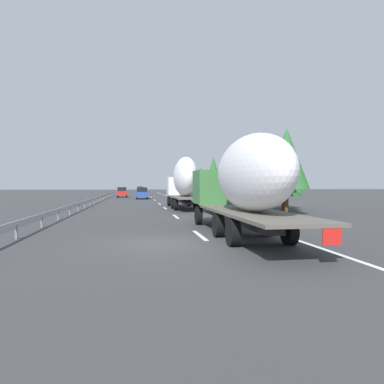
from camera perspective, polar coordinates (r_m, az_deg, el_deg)
name	(u,v)px	position (r m, az deg, el deg)	size (l,w,h in m)	color
ground_plane	(143,200)	(53.78, -7.90, -1.31)	(260.00, 260.00, 0.00)	#38383A
lane_stripe_0	(200,235)	(16.14, 1.25, -6.93)	(3.20, 0.20, 0.01)	white
lane_stripe_1	(176,217)	(25.57, -2.60, -3.95)	(3.20, 0.20, 0.01)	white
lane_stripe_2	(165,208)	(35.05, -4.35, -2.58)	(3.20, 0.20, 0.01)	white
lane_stripe_3	(160,204)	(42.99, -5.22, -1.90)	(3.20, 0.20, 0.01)	white
lane_stripe_4	(155,200)	(54.01, -6.00, -1.29)	(3.20, 0.20, 0.01)	white
lane_stripe_5	(151,197)	(66.55, -6.57, -0.84)	(3.20, 0.20, 0.01)	white
lane_stripe_6	(150,197)	(69.02, -6.66, -0.77)	(3.20, 0.20, 0.01)	white
lane_stripe_7	(147,194)	(90.48, -7.22, -0.32)	(3.20, 0.20, 0.01)	white
lane_stripe_8	(146,193)	(98.54, -7.37, -0.21)	(3.20, 0.20, 0.01)	white
edge_line_right	(175,199)	(59.13, -2.66, -1.07)	(110.00, 0.20, 0.01)	white
truck_lead	(184,181)	(34.42, -1.26, 1.82)	(12.16, 2.55, 4.90)	silver
truck_trailing	(243,181)	(15.76, 8.15, 1.80)	(13.55, 2.55, 4.30)	#387038
car_blue_sedan	(142,193)	(58.49, -8.02, -0.18)	(4.60, 1.88, 1.90)	#28479E
car_black_suv	(140,189)	(107.99, -8.32, 0.40)	(4.70, 1.81, 1.85)	black
car_red_compact	(122,192)	(67.45, -11.12, -0.03)	(4.26, 1.78, 1.88)	red
car_silver_hatch	(140,190)	(92.26, -8.25, 0.26)	(4.15, 1.73, 1.78)	#ADB2B7
road_sign	(193,185)	(48.45, 0.18, 1.06)	(0.10, 0.90, 3.20)	gray
tree_0	(213,174)	(60.44, 3.45, 2.91)	(3.15, 3.15, 7.06)	#472D19
tree_1	(287,159)	(27.60, 14.93, 5.16)	(3.35, 3.35, 6.50)	#472D19
tree_2	(285,175)	(35.68, 14.70, 2.66)	(2.99, 2.99, 5.30)	#472D19
tree_3	(284,167)	(31.68, 14.48, 3.83)	(3.24, 3.24, 5.96)	#472D19
tree_4	(177,176)	(93.70, -2.49, 2.51)	(3.83, 3.83, 7.13)	#472D19
tree_5	(201,178)	(68.16, 1.40, 2.29)	(2.83, 2.83, 5.60)	#472D19
guardrail_median	(103,196)	(56.96, -14.01, -0.61)	(94.00, 0.10, 0.76)	#9EA0A5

